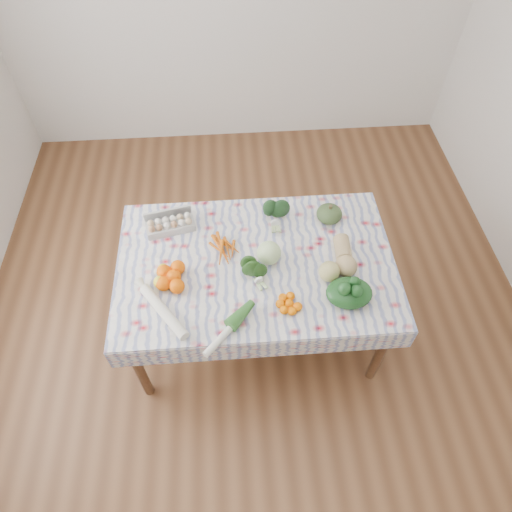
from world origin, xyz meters
TOP-DOWN VIEW (x-y plane):
  - ground at (0.00, 0.00)m, footprint 4.50×4.50m
  - dining_table at (0.00, 0.00)m, footprint 1.60×1.00m
  - tablecloth at (0.00, 0.00)m, footprint 1.66×1.06m
  - egg_carton at (-0.51, 0.29)m, footprint 0.32×0.18m
  - carrot_bunch at (-0.18, 0.10)m, footprint 0.24×0.22m
  - kale_bunch at (0.14, 0.32)m, footprint 0.17×0.15m
  - kabocha_squash at (0.49, 0.31)m, footprint 0.18×0.18m
  - cabbage at (0.08, 0.01)m, footprint 0.16×0.16m
  - butternut_squash at (0.52, -0.04)m, footprint 0.14×0.28m
  - orange_cluster at (-0.48, -0.10)m, footprint 0.27×0.27m
  - broccoli at (-0.01, -0.12)m, footprint 0.17×0.17m
  - mandarin_cluster at (0.16, -0.32)m, footprint 0.22×0.22m
  - grapefruit at (0.41, -0.14)m, footprint 0.14×0.14m
  - spinach_bag at (0.49, -0.30)m, footprint 0.30×0.25m
  - daikon at (-0.53, -0.32)m, footprint 0.30×0.38m
  - leek at (-0.18, -0.45)m, footprint 0.29×0.31m

SIDE VIEW (x-z plane):
  - ground at x=0.00m, z-range 0.00..0.00m
  - dining_table at x=0.00m, z-range 0.30..1.05m
  - tablecloth at x=0.00m, z-range 0.75..0.76m
  - carrot_bunch at x=-0.18m, z-range 0.76..0.80m
  - leek at x=-0.18m, z-range 0.76..0.80m
  - mandarin_cluster at x=0.16m, z-range 0.76..0.81m
  - daikon at x=-0.53m, z-range 0.76..0.82m
  - egg_carton at x=-0.51m, z-range 0.76..0.84m
  - orange_cluster at x=-0.48m, z-range 0.76..0.85m
  - broccoli at x=-0.01m, z-range 0.76..0.86m
  - kabocha_squash at x=0.49m, z-range 0.76..0.87m
  - spinach_bag at x=0.49m, z-range 0.76..0.88m
  - grapefruit at x=0.41m, z-range 0.76..0.88m
  - butternut_squash at x=0.52m, z-range 0.76..0.89m
  - kale_bunch at x=0.14m, z-range 0.76..0.90m
  - cabbage at x=0.08m, z-range 0.76..0.91m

